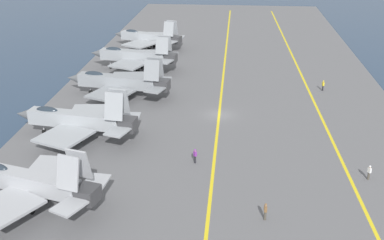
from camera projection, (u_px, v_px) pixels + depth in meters
name	position (u px, v px, depth m)	size (l,w,h in m)	color
ground_plane	(219.00, 117.00, 68.26)	(2000.00, 2000.00, 0.00)	navy
carrier_deck	(219.00, 116.00, 68.18)	(177.14, 51.99, 0.40)	slate
deck_stripe_foul_line	(322.00, 118.00, 66.88)	(159.42, 0.36, 0.01)	yellow
deck_stripe_centerline	(219.00, 115.00, 68.10)	(159.42, 0.36, 0.01)	yellow
parked_jet_second	(30.00, 182.00, 45.83)	(13.34, 15.49, 6.73)	#A8AAAF
parked_jet_third	(77.00, 119.00, 60.20)	(14.06, 16.31, 6.77)	#9EA3A8
parked_jet_fourth	(119.00, 82.00, 74.04)	(14.37, 16.75, 6.43)	gray
parked_jet_fifth	(135.00, 56.00, 86.25)	(13.06, 16.25, 6.57)	#93999E
parked_jet_sixth	(148.00, 37.00, 100.23)	(13.95, 15.46, 6.24)	#9EA3A8
crew_white_vest	(369.00, 172.00, 51.18)	(0.46, 0.42, 1.69)	#4C473D
crew_yellow_vest	(323.00, 85.00, 76.88)	(0.43, 0.34, 1.74)	#232328
crew_brown_vest	(265.00, 211.00, 44.39)	(0.39, 0.28, 1.77)	#4C473D
crew_purple_vest	(195.00, 155.00, 54.56)	(0.46, 0.44, 1.77)	#232328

